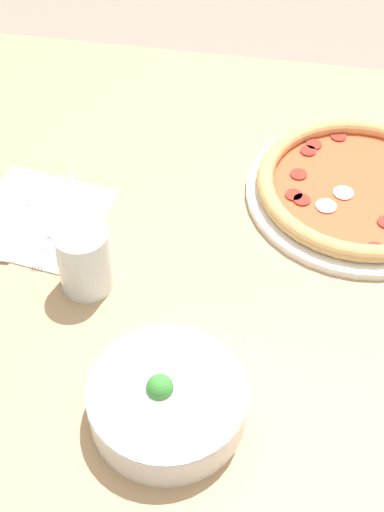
{
  "coord_description": "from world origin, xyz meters",
  "views": [
    {
      "loc": [
        0.0,
        0.73,
        1.49
      ],
      "look_at": [
        0.12,
        0.07,
        0.76
      ],
      "focal_mm": 50.0,
      "sensor_mm": 36.0,
      "label": 1
    }
  ],
  "objects_px": {
    "fork": "(58,218)",
    "knife": "(26,211)",
    "bowl": "(168,400)",
    "pizza": "(359,188)",
    "glass": "(85,259)"
  },
  "relations": [
    {
      "from": "pizza",
      "to": "knife",
      "type": "height_order",
      "value": "pizza"
    },
    {
      "from": "fork",
      "to": "glass",
      "type": "height_order",
      "value": "glass"
    },
    {
      "from": "bowl",
      "to": "knife",
      "type": "xyz_separation_m",
      "value": [
        0.28,
        -0.3,
        -0.03
      ]
    },
    {
      "from": "bowl",
      "to": "fork",
      "type": "xyz_separation_m",
      "value": [
        0.23,
        -0.29,
        -0.03
      ]
    },
    {
      "from": "fork",
      "to": "knife",
      "type": "relative_size",
      "value": 1.03
    },
    {
      "from": "fork",
      "to": "knife",
      "type": "bearing_deg",
      "value": -98.17
    },
    {
      "from": "glass",
      "to": "fork",
      "type": "bearing_deg",
      "value": -54.68
    },
    {
      "from": "knife",
      "to": "glass",
      "type": "xyz_separation_m",
      "value": [
        -0.13,
        0.12,
        0.04
      ]
    },
    {
      "from": "bowl",
      "to": "pizza",
      "type": "bearing_deg",
      "value": -116.92
    },
    {
      "from": "bowl",
      "to": "glass",
      "type": "xyz_separation_m",
      "value": [
        0.15,
        -0.18,
        0.02
      ]
    },
    {
      "from": "bowl",
      "to": "knife",
      "type": "height_order",
      "value": "bowl"
    },
    {
      "from": "bowl",
      "to": "knife",
      "type": "bearing_deg",
      "value": -46.92
    },
    {
      "from": "bowl",
      "to": "glass",
      "type": "relative_size",
      "value": 1.89
    },
    {
      "from": "glass",
      "to": "pizza",
      "type": "bearing_deg",
      "value": -146.28
    },
    {
      "from": "pizza",
      "to": "glass",
      "type": "height_order",
      "value": "glass"
    }
  ]
}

